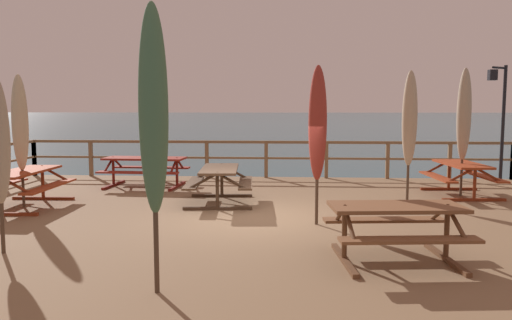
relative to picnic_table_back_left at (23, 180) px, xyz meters
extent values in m
plane|color=#2D5B6B|center=(4.82, -0.71, -1.33)|extent=(600.00, 600.00, 0.00)
cube|color=#846647|center=(4.82, -0.71, -0.95)|extent=(14.41, 11.25, 0.77)
cube|color=brown|center=(4.82, 4.76, 0.49)|extent=(14.11, 0.09, 0.08)
cube|color=brown|center=(4.82, 4.76, 0.02)|extent=(14.11, 0.07, 0.06)
cube|color=brown|center=(-2.24, 4.76, -0.04)|extent=(0.10, 0.10, 1.05)
cube|color=brown|center=(-0.47, 4.76, -0.04)|extent=(0.10, 0.10, 1.05)
cube|color=brown|center=(1.29, 4.76, -0.04)|extent=(0.10, 0.10, 1.05)
cube|color=brown|center=(3.06, 4.76, -0.04)|extent=(0.10, 0.10, 1.05)
cube|color=brown|center=(4.82, 4.76, -0.04)|extent=(0.10, 0.10, 1.05)
cube|color=brown|center=(6.58, 4.76, -0.04)|extent=(0.10, 0.10, 1.05)
cube|color=brown|center=(8.35, 4.76, -0.04)|extent=(0.10, 0.10, 1.05)
cube|color=brown|center=(10.11, 4.76, -0.04)|extent=(0.10, 0.10, 1.05)
cube|color=brown|center=(-2.24, 2.94, -0.04)|extent=(0.10, 0.10, 1.05)
cube|color=brown|center=(-2.24, 4.76, -0.04)|extent=(0.10, 0.10, 1.05)
cube|color=#993819|center=(0.00, 0.00, 0.18)|extent=(0.80, 2.07, 0.05)
cube|color=#993819|center=(0.56, 0.01, -0.12)|extent=(0.32, 2.06, 0.04)
cube|color=maroon|center=(0.02, -0.85, -0.53)|extent=(1.40, 0.11, 0.06)
cylinder|color=maroon|center=(0.02, -0.85, -0.19)|extent=(0.07, 0.07, 0.74)
cylinder|color=maroon|center=(0.30, -0.84, 0.03)|extent=(0.63, 0.07, 0.37)
cube|color=maroon|center=(-0.02, 0.85, -0.53)|extent=(1.40, 0.11, 0.06)
cylinder|color=maroon|center=(-0.02, 0.85, -0.19)|extent=(0.07, 0.07, 0.74)
cylinder|color=maroon|center=(0.26, 0.85, 0.03)|extent=(0.63, 0.07, 0.37)
cylinder|color=maroon|center=(-0.30, 0.84, 0.03)|extent=(0.63, 0.07, 0.37)
cube|color=brown|center=(4.00, 0.71, 0.18)|extent=(0.89, 1.90, 0.05)
cube|color=brown|center=(4.55, 0.75, -0.12)|extent=(0.41, 1.87, 0.04)
cube|color=brown|center=(3.44, 0.67, -0.12)|extent=(0.41, 1.87, 0.04)
cube|color=#432F1F|center=(4.05, -0.04, -0.53)|extent=(1.40, 0.18, 0.06)
cylinder|color=#432F1F|center=(4.05, -0.04, -0.19)|extent=(0.07, 0.07, 0.74)
cylinder|color=#432F1F|center=(4.33, -0.02, 0.03)|extent=(0.63, 0.10, 0.37)
cylinder|color=#432F1F|center=(3.77, -0.06, 0.03)|extent=(0.63, 0.10, 0.37)
cube|color=#432F1F|center=(3.94, 1.45, -0.53)|extent=(1.40, 0.18, 0.06)
cylinder|color=#432F1F|center=(3.94, 1.45, -0.19)|extent=(0.07, 0.07, 0.74)
cylinder|color=#432F1F|center=(4.22, 1.47, 0.03)|extent=(0.63, 0.10, 0.37)
cylinder|color=#432F1F|center=(3.66, 1.43, 0.03)|extent=(0.63, 0.10, 0.37)
cube|color=brown|center=(6.91, -3.28, 0.18)|extent=(1.81, 0.93, 0.05)
cube|color=brown|center=(6.97, -3.84, -0.12)|extent=(1.76, 0.45, 0.04)
cube|color=brown|center=(6.86, -2.72, -0.12)|extent=(1.76, 0.45, 0.04)
cube|color=brown|center=(6.23, -3.35, -0.53)|extent=(0.22, 1.40, 0.06)
cylinder|color=brown|center=(6.23, -3.35, -0.19)|extent=(0.07, 0.07, 0.74)
cylinder|color=brown|center=(6.25, -3.63, 0.03)|extent=(0.12, 0.63, 0.37)
cylinder|color=brown|center=(6.20, -3.07, 0.03)|extent=(0.12, 0.63, 0.37)
cube|color=brown|center=(7.60, -3.21, -0.53)|extent=(0.22, 1.40, 0.06)
cylinder|color=brown|center=(7.60, -3.21, -0.19)|extent=(0.07, 0.07, 0.74)
cylinder|color=brown|center=(7.63, -3.49, 0.03)|extent=(0.12, 0.63, 0.37)
cylinder|color=brown|center=(7.57, -2.93, 0.03)|extent=(0.12, 0.63, 0.37)
cube|color=#993819|center=(9.53, 2.03, 0.18)|extent=(0.87, 1.90, 0.05)
cube|color=#993819|center=(10.09, 2.06, -0.12)|extent=(0.39, 1.87, 0.04)
cube|color=#993819|center=(8.97, 1.99, -0.12)|extent=(0.39, 1.87, 0.04)
cube|color=maroon|center=(9.57, 1.28, -0.53)|extent=(1.40, 0.16, 0.06)
cylinder|color=maroon|center=(9.57, 1.28, -0.19)|extent=(0.07, 0.07, 0.74)
cylinder|color=maroon|center=(9.85, 1.30, 0.03)|extent=(0.63, 0.09, 0.37)
cylinder|color=maroon|center=(9.29, 1.26, 0.03)|extent=(0.63, 0.09, 0.37)
cube|color=maroon|center=(9.48, 2.77, -0.53)|extent=(1.40, 0.16, 0.06)
cylinder|color=maroon|center=(9.48, 2.77, -0.19)|extent=(0.07, 0.07, 0.74)
cylinder|color=maroon|center=(9.76, 2.79, 0.03)|extent=(0.63, 0.09, 0.37)
cylinder|color=maroon|center=(9.20, 2.76, 0.03)|extent=(0.63, 0.09, 0.37)
cube|color=maroon|center=(1.73, 2.85, 0.18)|extent=(2.12, 0.88, 0.05)
cube|color=maroon|center=(1.70, 2.29, -0.12)|extent=(2.09, 0.40, 0.04)
cube|color=maroon|center=(1.76, 3.41, -0.12)|extent=(2.09, 0.40, 0.04)
cube|color=maroon|center=(0.87, 2.90, -0.53)|extent=(0.16, 1.40, 0.06)
cylinder|color=maroon|center=(0.87, 2.90, -0.19)|extent=(0.07, 0.07, 0.74)
cylinder|color=maroon|center=(0.86, 2.62, 0.03)|extent=(0.09, 0.63, 0.37)
cylinder|color=maroon|center=(0.89, 3.18, 0.03)|extent=(0.09, 0.63, 0.37)
cube|color=maroon|center=(2.59, 2.80, -0.53)|extent=(0.16, 1.40, 0.06)
cylinder|color=maroon|center=(2.59, 2.80, -0.19)|extent=(0.07, 0.07, 0.74)
cylinder|color=maroon|center=(2.58, 2.52, 0.03)|extent=(0.09, 0.63, 0.37)
cylinder|color=maroon|center=(2.61, 3.08, 0.03)|extent=(0.09, 0.63, 0.37)
cylinder|color=#4C3828|center=(0.01, -0.04, 0.73)|extent=(0.06, 0.06, 2.58)
ellipsoid|color=#CCB793|center=(0.01, -0.04, 1.19)|extent=(0.32, 0.32, 1.96)
cylinder|color=#7A6E58|center=(0.01, -0.04, 1.04)|extent=(0.21, 0.21, 0.05)
cone|color=#4C3828|center=(0.01, -0.04, 2.09)|extent=(0.10, 0.10, 0.14)
cylinder|color=#4C3828|center=(4.02, -4.62, 0.94)|extent=(0.06, 0.06, 3.00)
ellipsoid|color=#4C704C|center=(4.02, -4.62, 1.47)|extent=(0.32, 0.32, 2.28)
cylinder|color=#2D432D|center=(4.02, -4.62, 1.30)|extent=(0.21, 0.21, 0.05)
cone|color=#4C3828|center=(4.02, -4.62, 2.51)|extent=(0.10, 0.10, 0.14)
cylinder|color=#4C3828|center=(9.51, 1.96, 0.84)|extent=(0.06, 0.06, 2.81)
ellipsoid|color=tan|center=(9.51, 1.96, 1.34)|extent=(0.32, 0.32, 2.13)
cylinder|color=#685B4C|center=(9.51, 1.96, 1.18)|extent=(0.21, 0.21, 0.05)
cone|color=#4C3828|center=(9.51, 1.96, 2.32)|extent=(0.10, 0.10, 0.14)
cylinder|color=#4C3828|center=(5.98, -1.18, 0.76)|extent=(0.06, 0.06, 2.64)
ellipsoid|color=#A33328|center=(5.98, -1.18, 1.22)|extent=(0.32, 0.32, 2.00)
cylinder|color=maroon|center=(5.98, -1.18, 1.07)|extent=(0.21, 0.21, 0.05)
cone|color=#4C3828|center=(5.98, -1.18, 2.14)|extent=(0.10, 0.10, 0.14)
cylinder|color=#4C3828|center=(8.06, 1.03, 0.79)|extent=(0.06, 0.06, 2.70)
ellipsoid|color=tan|center=(8.06, 1.03, 1.26)|extent=(0.32, 0.32, 2.05)
cylinder|color=#71614F|center=(8.06, 1.03, 1.11)|extent=(0.21, 0.21, 0.05)
cone|color=#4C3828|center=(8.06, 1.03, 2.20)|extent=(0.10, 0.10, 0.14)
cylinder|color=black|center=(11.33, 4.21, 1.04)|extent=(0.09, 0.09, 3.20)
cylinder|color=black|center=(11.10, 4.06, 2.56)|extent=(0.49, 0.35, 0.06)
cube|color=black|center=(10.87, 3.91, 2.36)|extent=(0.20, 0.20, 0.28)
sphere|color=#F4E08C|center=(10.87, 3.91, 2.36)|extent=(0.14, 0.14, 0.14)
camera|label=1|loc=(5.47, -9.96, 1.49)|focal=35.32mm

